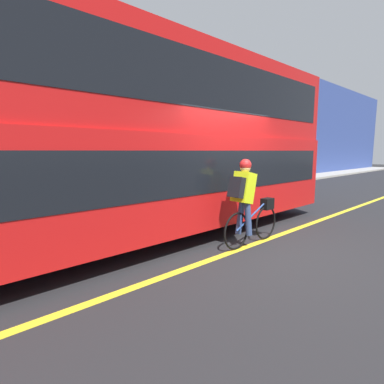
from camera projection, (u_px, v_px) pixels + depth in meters
The scene contains 6 objects.
ground_plane at pixel (257, 247), 5.49m from camera, with size 80.00×80.00×0.00m, color #232326.
road_center_line at pixel (251, 245), 5.58m from camera, with size 50.00×0.14×0.01m, color yellow.
sidewalk_curb at pixel (105, 203), 9.69m from camera, with size 60.00×1.69×0.12m.
building_facade at pixel (87, 101), 9.96m from camera, with size 60.00×0.30×6.77m.
bus at pixel (85, 133), 4.95m from camera, with size 11.87×2.50×3.68m.
cyclist_on_bike at pixel (247, 200), 5.43m from camera, with size 1.60×0.32×1.61m.
Camera 1 is at (-4.49, -3.05, 1.75)m, focal length 28.00 mm.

